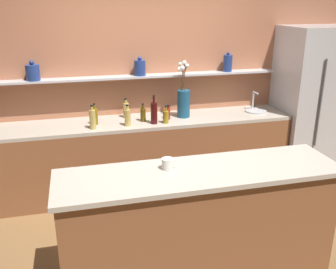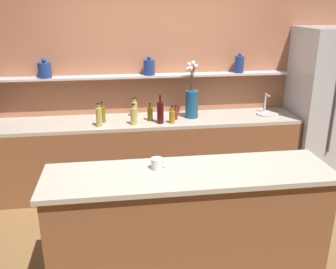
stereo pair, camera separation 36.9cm
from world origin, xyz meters
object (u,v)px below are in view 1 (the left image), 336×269
bottle_oil_0 (95,116)px  bottle_oil_5 (143,114)px  bottle_oil_6 (166,116)px  refrigerator (313,103)px  bottle_spirit_3 (126,110)px  coffee_mug (168,164)px  bottle_spirit_2 (128,117)px  sink_fixture (256,110)px  bottle_wine_4 (154,113)px  flower_vase (184,100)px  bottle_sauce_7 (168,113)px  bottle_spirit_1 (93,119)px

bottle_oil_0 → bottle_oil_5: bearing=-1.6°
bottle_oil_5 → bottle_oil_6: 0.28m
refrigerator → bottle_spirit_3: refrigerator is taller
refrigerator → bottle_oil_5: refrigerator is taller
bottle_oil_0 → coffee_mug: bottle_oil_0 is taller
bottle_spirit_2 → sink_fixture: bearing=6.0°
sink_fixture → bottle_oil_6: (-1.24, -0.19, 0.05)m
bottle_spirit_2 → bottle_oil_6: size_ratio=1.18×
bottle_oil_0 → bottle_oil_5: bottle_oil_0 is taller
bottle_oil_0 → bottle_oil_6: bottle_oil_0 is taller
bottle_spirit_2 → bottle_oil_5: bearing=31.7°
bottle_oil_0 → bottle_spirit_2: (0.36, -0.14, 0.00)m
sink_fixture → bottle_spirit_3: size_ratio=1.13×
bottle_oil_0 → bottle_wine_4: bottle_wine_4 is taller
flower_vase → bottle_wine_4: flower_vase is taller
sink_fixture → bottle_oil_0: 2.04m
refrigerator → bottle_sauce_7: size_ratio=11.17×
bottle_oil_0 → bottle_wine_4: size_ratio=0.74×
refrigerator → coffee_mug: refrigerator is taller
sink_fixture → coffee_mug: (-1.58, -1.63, 0.12)m
flower_vase → sink_fixture: flower_vase is taller
coffee_mug → bottle_oil_6: bearing=76.8°
bottle_oil_5 → bottle_wine_4: bearing=-47.3°
bottle_oil_6 → bottle_oil_0: bearing=169.4°
refrigerator → bottle_spirit_2: size_ratio=7.94×
flower_vase → bottle_spirit_2: size_ratio=2.74×
bottle_spirit_3 → bottle_spirit_1: bearing=-141.1°
bottle_spirit_3 → bottle_sauce_7: (0.48, -0.19, -0.02)m
sink_fixture → bottle_oil_0: same height
coffee_mug → bottle_oil_0: bearing=106.2°
bottle_oil_5 → coffee_mug: bearing=-93.4°
flower_vase → bottle_oil_5: flower_vase is taller
sink_fixture → bottle_spirit_3: sink_fixture is taller
refrigerator → bottle_oil_6: size_ratio=9.39×
bottle_spirit_3 → bottle_oil_6: bearing=-38.6°
bottle_oil_0 → bottle_oil_6: bearing=-10.6°
refrigerator → bottle_sauce_7: bearing=179.9°
flower_vase → coffee_mug: (-0.61, -1.64, -0.07)m
flower_vase → bottle_spirit_1: size_ratio=2.48×
flower_vase → bottle_spirit_3: bearing=168.5°
flower_vase → sink_fixture: bearing=-0.4°
sink_fixture → bottle_oil_5: size_ratio=1.24×
sink_fixture → bottle_spirit_2: (-1.69, -0.18, 0.08)m
flower_vase → bottle_oil_0: 1.08m
bottle_spirit_1 → coffee_mug: (0.50, -1.44, 0.03)m
bottle_spirit_3 → coffee_mug: size_ratio=2.16×
flower_vase → bottle_spirit_2: 0.75m
sink_fixture → flower_vase: bearing=179.6°
bottle_spirit_3 → coffee_mug: bottle_spirit_3 is taller
refrigerator → bottle_wine_4: 2.19m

